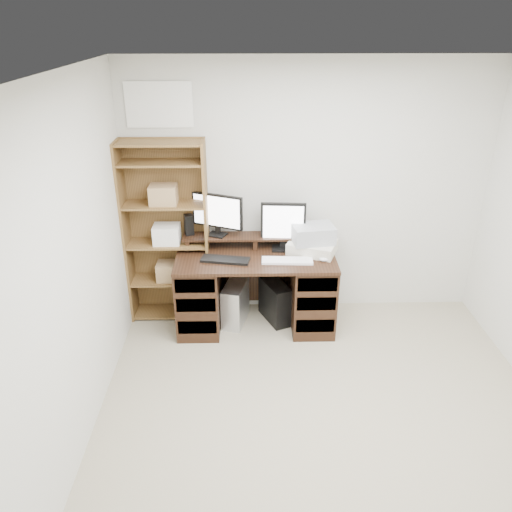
{
  "coord_description": "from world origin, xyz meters",
  "views": [
    {
      "loc": [
        -0.59,
        -2.59,
        2.79
      ],
      "look_at": [
        -0.5,
        1.43,
        0.85
      ],
      "focal_mm": 35.0,
      "sensor_mm": 36.0,
      "label": 1
    }
  ],
  "objects_px": {
    "tower_black": "(275,301)",
    "bookshelf": "(167,231)",
    "monitor_small": "(283,224)",
    "printer": "(312,247)",
    "tower_silver": "(235,303)",
    "desk": "(256,289)",
    "monitor_wide": "(217,213)"
  },
  "relations": [
    {
      "from": "desk",
      "to": "tower_black",
      "type": "bearing_deg",
      "value": 18.8
    },
    {
      "from": "tower_silver",
      "to": "bookshelf",
      "type": "xyz_separation_m",
      "value": [
        -0.65,
        0.17,
        0.71
      ]
    },
    {
      "from": "printer",
      "to": "bookshelf",
      "type": "distance_m",
      "value": 1.41
    },
    {
      "from": "tower_silver",
      "to": "bookshelf",
      "type": "distance_m",
      "value": 0.98
    },
    {
      "from": "desk",
      "to": "printer",
      "type": "distance_m",
      "value": 0.69
    },
    {
      "from": "desk",
      "to": "monitor_small",
      "type": "xyz_separation_m",
      "value": [
        0.27,
        0.16,
        0.61
      ]
    },
    {
      "from": "monitor_small",
      "to": "printer",
      "type": "bearing_deg",
      "value": -13.09
    },
    {
      "from": "monitor_small",
      "to": "tower_silver",
      "type": "relative_size",
      "value": 1.11
    },
    {
      "from": "desk",
      "to": "bookshelf",
      "type": "height_order",
      "value": "bookshelf"
    },
    {
      "from": "tower_silver",
      "to": "bookshelf",
      "type": "bearing_deg",
      "value": 179.12
    },
    {
      "from": "bookshelf",
      "to": "tower_black",
      "type": "bearing_deg",
      "value": -7.88
    },
    {
      "from": "monitor_wide",
      "to": "bookshelf",
      "type": "distance_m",
      "value": 0.52
    },
    {
      "from": "printer",
      "to": "bookshelf",
      "type": "height_order",
      "value": "bookshelf"
    },
    {
      "from": "tower_silver",
      "to": "bookshelf",
      "type": "relative_size",
      "value": 0.23
    },
    {
      "from": "bookshelf",
      "to": "monitor_small",
      "type": "bearing_deg",
      "value": -2.85
    },
    {
      "from": "monitor_small",
      "to": "tower_silver",
      "type": "bearing_deg",
      "value": -161.97
    },
    {
      "from": "tower_silver",
      "to": "tower_black",
      "type": "distance_m",
      "value": 0.4
    },
    {
      "from": "tower_black",
      "to": "bookshelf",
      "type": "height_order",
      "value": "bookshelf"
    },
    {
      "from": "monitor_small",
      "to": "tower_black",
      "type": "bearing_deg",
      "value": -122.97
    },
    {
      "from": "monitor_small",
      "to": "monitor_wide",
      "type": "bearing_deg",
      "value": 177.31
    },
    {
      "from": "desk",
      "to": "monitor_small",
      "type": "relative_size",
      "value": 3.22
    },
    {
      "from": "tower_black",
      "to": "tower_silver",
      "type": "bearing_deg",
      "value": 160.09
    },
    {
      "from": "tower_silver",
      "to": "bookshelf",
      "type": "height_order",
      "value": "bookshelf"
    },
    {
      "from": "monitor_wide",
      "to": "bookshelf",
      "type": "relative_size",
      "value": 0.27
    },
    {
      "from": "tower_black",
      "to": "bookshelf",
      "type": "distance_m",
      "value": 1.28
    },
    {
      "from": "printer",
      "to": "tower_silver",
      "type": "bearing_deg",
      "value": -156.15
    },
    {
      "from": "printer",
      "to": "tower_black",
      "type": "distance_m",
      "value": 0.69
    },
    {
      "from": "desk",
      "to": "printer",
      "type": "relative_size",
      "value": 3.46
    },
    {
      "from": "desk",
      "to": "bookshelf",
      "type": "relative_size",
      "value": 0.83
    },
    {
      "from": "desk",
      "to": "monitor_wide",
      "type": "bearing_deg",
      "value": 147.2
    },
    {
      "from": "bookshelf",
      "to": "desk",
      "type": "bearing_deg",
      "value": -14.06
    },
    {
      "from": "desk",
      "to": "bookshelf",
      "type": "bearing_deg",
      "value": 165.94
    }
  ]
}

